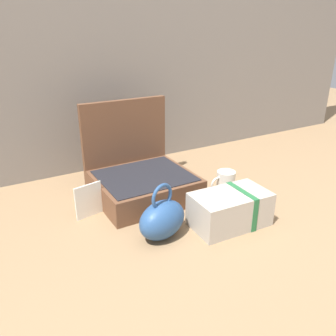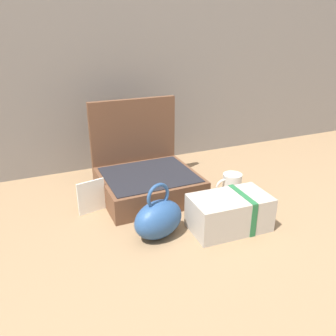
{
  "view_description": "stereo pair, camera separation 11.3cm",
  "coord_description": "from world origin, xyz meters",
  "px_view_note": "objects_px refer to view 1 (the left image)",
  "views": [
    {
      "loc": [
        -0.52,
        -0.92,
        0.62
      ],
      "look_at": [
        0.0,
        -0.02,
        0.19
      ],
      "focal_mm": 36.33,
      "sensor_mm": 36.0,
      "label": 1
    },
    {
      "loc": [
        -0.42,
        -0.98,
        0.62
      ],
      "look_at": [
        0.0,
        -0.02,
        0.19
      ],
      "focal_mm": 36.33,
      "sensor_mm": 36.0,
      "label": 2
    }
  ],
  "objects_px": {
    "cream_toiletry_bag": "(231,209)",
    "info_card_left": "(89,201)",
    "open_suitcase": "(141,176)",
    "coffee_mug": "(225,182)",
    "teal_pouch_handbag": "(162,219)"
  },
  "relations": [
    {
      "from": "coffee_mug",
      "to": "open_suitcase",
      "type": "bearing_deg",
      "value": 151.89
    },
    {
      "from": "open_suitcase",
      "to": "teal_pouch_handbag",
      "type": "distance_m",
      "value": 0.32
    },
    {
      "from": "coffee_mug",
      "to": "info_card_left",
      "type": "height_order",
      "value": "info_card_left"
    },
    {
      "from": "open_suitcase",
      "to": "teal_pouch_handbag",
      "type": "bearing_deg",
      "value": -103.35
    },
    {
      "from": "cream_toiletry_bag",
      "to": "coffee_mug",
      "type": "height_order",
      "value": "cream_toiletry_bag"
    },
    {
      "from": "teal_pouch_handbag",
      "to": "cream_toiletry_bag",
      "type": "bearing_deg",
      "value": -11.94
    },
    {
      "from": "coffee_mug",
      "to": "info_card_left",
      "type": "relative_size",
      "value": 0.91
    },
    {
      "from": "open_suitcase",
      "to": "cream_toiletry_bag",
      "type": "relative_size",
      "value": 1.38
    },
    {
      "from": "cream_toiletry_bag",
      "to": "coffee_mug",
      "type": "relative_size",
      "value": 2.39
    },
    {
      "from": "coffee_mug",
      "to": "cream_toiletry_bag",
      "type": "bearing_deg",
      "value": -124.58
    },
    {
      "from": "open_suitcase",
      "to": "cream_toiletry_bag",
      "type": "distance_m",
      "value": 0.39
    },
    {
      "from": "teal_pouch_handbag",
      "to": "info_card_left",
      "type": "bearing_deg",
      "value": 123.77
    },
    {
      "from": "cream_toiletry_bag",
      "to": "info_card_left",
      "type": "distance_m",
      "value": 0.49
    },
    {
      "from": "info_card_left",
      "to": "open_suitcase",
      "type": "bearing_deg",
      "value": 4.24
    },
    {
      "from": "teal_pouch_handbag",
      "to": "cream_toiletry_bag",
      "type": "distance_m",
      "value": 0.24
    }
  ]
}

